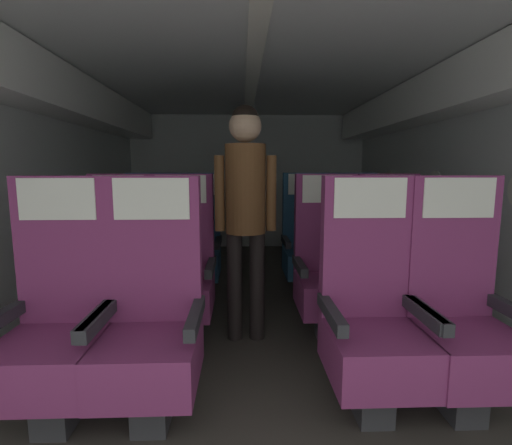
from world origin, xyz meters
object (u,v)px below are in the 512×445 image
(seat_a_right_window, at_px, (371,318))
(seat_b_left_aisle, at_px, (181,272))
(seat_c_left_aisle, at_px, (196,247))
(seat_b_right_aisle, at_px, (390,270))
(flight_attendant, at_px, (245,198))
(seat_c_left_window, at_px, (149,247))
(seat_c_right_window, at_px, (307,246))
(seat_c_right_aisle, at_px, (355,245))
(seat_a_left_window, at_px, (57,324))
(seat_b_right_window, at_px, (328,271))
(seat_a_left_aisle, at_px, (152,323))
(seat_a_right_aisle, at_px, (461,317))
(seat_b_left_window, at_px, (119,272))

(seat_a_right_window, distance_m, seat_b_left_aisle, 1.39)
(seat_c_left_aisle, bearing_deg, seat_b_right_aisle, -30.48)
(seat_c_left_aisle, height_order, flight_attendant, flight_attendant)
(seat_c_left_window, bearing_deg, seat_c_right_window, 0.08)
(seat_b_right_aisle, relative_size, seat_c_left_aisle, 1.00)
(seat_c_right_aisle, bearing_deg, seat_a_left_window, -137.84)
(seat_b_right_window, distance_m, flight_attendant, 0.80)
(seat_a_right_window, bearing_deg, seat_c_right_window, 90.12)
(seat_b_right_aisle, bearing_deg, seat_c_right_window, 116.27)
(seat_b_right_window, xyz_separation_m, seat_c_right_window, (0.01, 0.91, 0.00))
(seat_c_right_window, bearing_deg, seat_a_right_window, -89.88)
(flight_attendant, bearing_deg, seat_a_right_window, -39.93)
(seat_b_right_aisle, bearing_deg, seat_a_left_aisle, -149.48)
(seat_b_right_aisle, distance_m, seat_c_left_window, 2.16)
(seat_a_left_window, distance_m, flight_attendant, 1.37)
(seat_a_right_aisle, bearing_deg, seat_b_right_aisle, 90.01)
(seat_b_left_window, xyz_separation_m, seat_c_left_window, (-0.00, 0.89, 0.00))
(seat_a_left_window, height_order, flight_attendant, flight_attendant)
(seat_a_left_aisle, distance_m, seat_c_left_aisle, 1.79)
(seat_a_left_window, bearing_deg, seat_a_right_window, 0.53)
(seat_b_left_aisle, relative_size, seat_c_left_aisle, 1.00)
(seat_a_left_window, height_order, seat_a_right_aisle, same)
(seat_a_left_aisle, bearing_deg, seat_a_right_window, 0.93)
(seat_b_left_window, bearing_deg, seat_c_right_window, 30.40)
(seat_c_left_aisle, bearing_deg, seat_a_left_window, -103.96)
(seat_c_right_window, distance_m, flight_attendant, 1.23)
(seat_a_left_window, height_order, seat_b_right_window, same)
(seat_a_left_aisle, relative_size, seat_a_right_window, 1.00)
(seat_a_right_aisle, bearing_deg, seat_a_left_window, -179.87)
(seat_a_left_aisle, distance_m, seat_b_right_window, 1.39)
(seat_c_right_window, bearing_deg, seat_a_left_aisle, -120.61)
(seat_b_right_window, bearing_deg, seat_c_right_window, 89.39)
(seat_a_right_window, bearing_deg, seat_b_left_aisle, 140.72)
(seat_a_left_window, bearing_deg, seat_c_left_window, 89.97)
(seat_b_left_aisle, bearing_deg, seat_a_right_window, -39.28)
(seat_b_left_aisle, relative_size, seat_c_right_aisle, 1.00)
(seat_a_right_aisle, xyz_separation_m, seat_b_left_window, (-1.96, 0.91, 0.00))
(seat_b_left_window, bearing_deg, seat_a_right_window, -30.61)
(seat_b_left_window, relative_size, flight_attendant, 0.72)
(seat_b_right_window, bearing_deg, seat_b_right_aisle, -0.32)
(seat_a_right_aisle, height_order, seat_b_right_window, same)
(seat_b_right_window, relative_size, seat_c_left_aisle, 1.00)
(seat_a_left_window, bearing_deg, seat_b_right_window, 30.68)
(seat_a_left_window, xyz_separation_m, seat_b_left_window, (0.00, 0.91, 0.00))
(seat_c_left_aisle, bearing_deg, seat_b_left_window, -116.90)
(seat_a_left_window, relative_size, seat_b_right_aisle, 1.00)
(seat_b_left_aisle, height_order, flight_attendant, flight_attendant)
(seat_b_right_window, bearing_deg, flight_attendant, -178.47)
(seat_c_left_aisle, bearing_deg, seat_c_right_window, 0.80)
(seat_c_right_window, bearing_deg, seat_a_left_window, -130.08)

